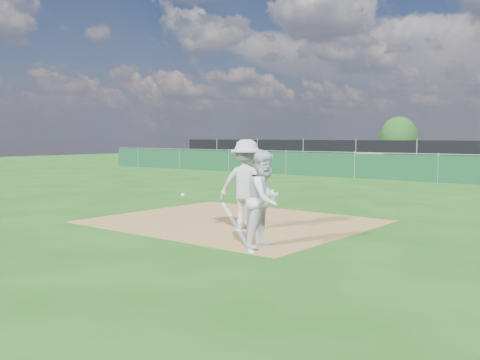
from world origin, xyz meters
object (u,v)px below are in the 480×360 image
at_px(first_base, 255,222).
at_px(runner, 265,199).
at_px(play_at_first, 246,184).
at_px(tree_left, 399,138).
at_px(car_left, 399,153).

bearing_deg(first_base, runner, -48.95).
bearing_deg(first_base, play_at_first, -66.81).
relative_size(play_at_first, runner, 1.35).
bearing_deg(tree_left, car_left, -66.75).
bearing_deg(play_at_first, car_left, 106.24).
bearing_deg(first_base, tree_left, 107.30).
relative_size(first_base, play_at_first, 0.15).
xyz_separation_m(first_base, play_at_first, (0.31, -0.73, 0.92)).
bearing_deg(runner, first_base, 33.80).
height_order(first_base, play_at_first, play_at_first).
height_order(first_base, runner, runner).
xyz_separation_m(first_base, car_left, (-7.76, 26.99, 0.79)).
xyz_separation_m(runner, car_left, (-9.47, 28.95, -0.03)).
bearing_deg(play_at_first, tree_left, 107.44).
distance_m(first_base, car_left, 28.09).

